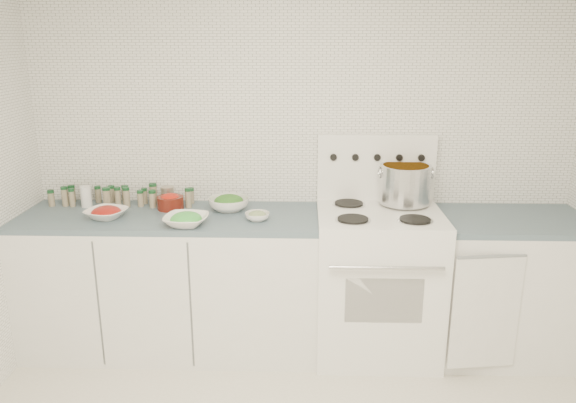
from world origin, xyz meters
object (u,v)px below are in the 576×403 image
object	(u,v)px
stove	(377,277)
bowl_tomato	(106,213)
bowl_snowpea	(186,220)
stock_pot	(405,182)

from	to	relation	value
stove	bowl_tomato	size ratio (longest dim) A/B	4.59
bowl_snowpea	bowl_tomato	bearing A→B (deg)	166.49
stock_pot	bowl_snowpea	xyz separation A→B (m)	(-1.32, -0.36, -0.14)
stove	bowl_tomato	world-z (taller)	stove
bowl_tomato	bowl_snowpea	size ratio (longest dim) A/B	1.06
bowl_tomato	stock_pot	bearing A→B (deg)	7.35
stove	stock_pot	world-z (taller)	stove
stock_pot	bowl_tomato	size ratio (longest dim) A/B	1.14
stove	stock_pot	xyz separation A→B (m)	(0.17, 0.16, 0.58)
stock_pot	bowl_tomato	world-z (taller)	stock_pot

